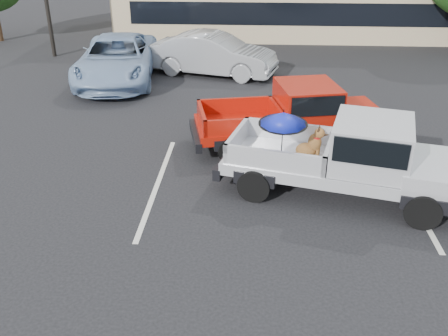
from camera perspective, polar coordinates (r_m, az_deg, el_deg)
The scene contains 7 objects.
ground at distance 10.37m, azimuth 7.00°, elevation -7.60°, with size 90.00×90.00×0.00m, color black.
stripe_left at distance 12.26m, azimuth -7.61°, elevation -1.81°, with size 0.12×5.00×0.01m, color silver.
stripe_right at distance 12.62m, azimuth 20.27°, elevation -2.49°, with size 0.12×5.00×0.01m, color silver.
silver_pickup at distance 11.58m, azimuth 15.17°, elevation 1.46°, with size 6.00×3.33×2.06m.
red_pickup at distance 14.06m, azimuth 8.77°, elevation 6.27°, with size 5.62×2.92×1.76m.
silver_sedan at distance 20.69m, azimuth -1.20°, elevation 12.87°, with size 1.77×5.06×1.67m, color #A2A4A9.
blue_suv at distance 20.32m, azimuth -12.12°, elevation 12.06°, with size 2.81×6.09×1.69m, color #85A2C6.
Camera 1 is at (-0.74, -8.54, 5.83)m, focal length 40.00 mm.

